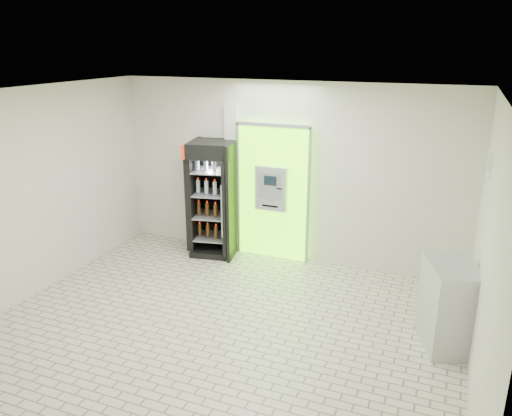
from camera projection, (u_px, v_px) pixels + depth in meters
The scene contains 7 objects.
ground at pixel (224, 326), 6.60m from camera, with size 6.00×6.00×0.00m, color beige.
room_shell at pixel (220, 192), 6.02m from camera, with size 6.00×6.00×6.00m.
atm_assembly at pixel (273, 192), 8.42m from camera, with size 1.30×0.24×2.33m.
pillar at pixel (232, 179), 8.69m from camera, with size 0.22×0.11×2.60m.
beverage_cooler at pixel (214, 201), 8.63m from camera, with size 0.87×0.83×2.00m.
steel_cabinet at pixel (449, 306), 6.02m from camera, with size 0.78×0.93×1.07m.
exit_sign at pixel (490, 167), 6.09m from camera, with size 0.02×0.22×0.26m.
Camera 1 is at (2.57, -5.18, 3.56)m, focal length 35.00 mm.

